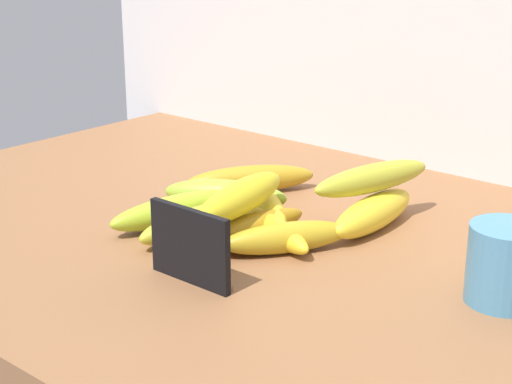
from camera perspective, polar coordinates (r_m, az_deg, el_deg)
name	(u,v)px	position (r cm, az deg, el deg)	size (l,w,h in cm)	color
counter_top	(239,239)	(104.60, -1.20, -3.25)	(110.00, 76.00, 3.00)	brown
chalkboard_sign	(190,249)	(87.78, -4.59, -3.95)	(11.00, 1.80, 8.40)	black
coffee_mug	(509,265)	(86.71, 17.15, -4.88)	(9.37, 7.87, 8.21)	teal
banana_0	(272,229)	(99.23, 1.11, -2.56)	(16.14, 3.23, 3.23)	yellow
banana_1	(241,231)	(98.06, -1.04, -2.72)	(19.86, 3.55, 3.55)	#AA7C16
banana_2	(225,195)	(109.55, -2.15, -0.22)	(16.76, 4.23, 4.23)	#94B631
banana_3	(373,213)	(103.83, 8.17, -1.43)	(17.43, 4.39, 4.39)	yellow
banana_4	(286,238)	(95.95, 2.12, -3.19)	(15.76, 3.68, 3.68)	gold
banana_5	(251,179)	(116.63, -0.36, 0.90)	(18.55, 3.95, 3.95)	#B18A1F
banana_6	(269,210)	(105.15, 0.94, -1.23)	(16.65, 3.51, 3.51)	yellow
banana_7	(176,210)	(105.00, -5.57, -1.24)	(18.78, 3.88, 3.88)	#9EBA2A
banana_8	(191,223)	(100.81, -4.51, -2.16)	(15.94, 3.60, 3.60)	gold
banana_9	(373,178)	(104.16, 8.10, 0.97)	(18.55, 3.63, 3.63)	gold
banana_10	(241,197)	(98.07, -1.05, -0.35)	(18.06, 4.07, 4.07)	yellow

